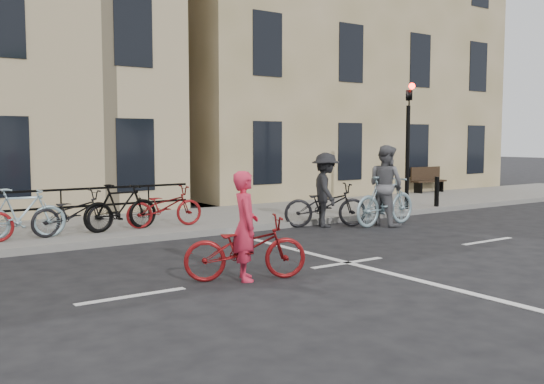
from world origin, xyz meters
TOP-DOWN VIEW (x-y plane):
  - ground at (0.00, 0.00)m, footprint 120.00×120.00m
  - sidewalk at (-4.00, 6.00)m, footprint 46.00×4.00m
  - building_east at (9.00, 13.00)m, footprint 14.00×10.00m
  - traffic_light at (6.20, 4.34)m, footprint 0.18×0.30m
  - bollard_east at (5.00, 4.25)m, footprint 0.14×0.14m
  - bollard_west at (7.40, 4.25)m, footprint 0.14×0.14m
  - bench at (11.00, 7.73)m, footprint 1.60×0.41m
  - parked_bikes at (-4.35, 5.04)m, footprint 8.30×1.23m
  - cyclist_pink at (-2.17, -0.05)m, footprint 2.01×1.35m
  - cyclist_grey at (3.91, 2.95)m, footprint 2.14×1.04m
  - cyclist_dark at (2.52, 3.65)m, footprint 2.19×1.56m

SIDE VIEW (x-z plane):
  - ground at x=0.00m, z-range 0.00..0.00m
  - sidewalk at x=-4.00m, z-range 0.00..0.15m
  - cyclist_pink at x=-2.17m, z-range -0.26..1.44m
  - bollard_east at x=5.00m, z-range 0.15..1.05m
  - bollard_west at x=7.40m, z-range 0.15..1.05m
  - parked_bikes at x=-4.35m, z-range 0.12..1.17m
  - bench at x=11.00m, z-range 0.19..1.16m
  - cyclist_dark at x=2.52m, z-range -0.20..1.66m
  - cyclist_grey at x=3.91m, z-range -0.19..1.84m
  - traffic_light at x=6.20m, z-range 0.50..4.40m
  - building_east at x=9.00m, z-range 0.15..12.15m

